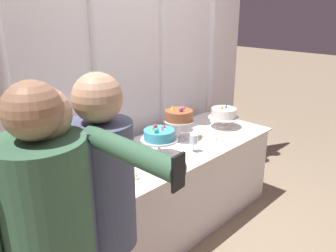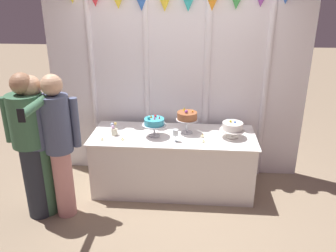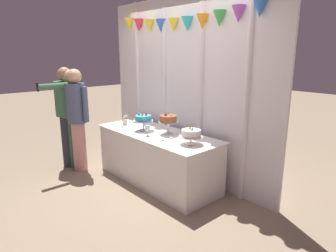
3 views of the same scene
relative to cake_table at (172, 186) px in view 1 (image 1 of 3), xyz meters
The scene contains 14 objects.
ground_plane 0.39m from the cake_table, 90.00° to the right, with size 24.00×24.00×0.00m, color gray.
draped_curtain 1.17m from the cake_table, 88.53° to the left, with size 3.32×0.17×2.66m.
cake_table is the anchor object (origin of this frame).
cake_display_leftmost 0.60m from the cake_table, 162.94° to the right, with size 0.29×0.29×0.27m.
cake_display_center 0.61m from the cake_table, 24.03° to the left, with size 0.27×0.27×0.32m.
cake_display_rightmost 0.86m from the cake_table, ahead, with size 0.30×0.30×0.23m.
wine_glass 0.52m from the cake_table, 78.68° to the right, with size 0.07×0.07×0.15m.
flower_vase 0.84m from the cake_table, behind, with size 0.09×0.10×0.15m.
tealight_far_left 0.93m from the cake_table, 164.29° to the right, with size 0.04×0.04×0.03m.
tealight_near_left 0.72m from the cake_table, 160.64° to the right, with size 0.05×0.05×0.03m.
tealight_near_right 0.52m from the cake_table, ahead, with size 0.05×0.05×0.04m.
tealight_far_right 0.56m from the cake_table, 28.47° to the right, with size 0.04×0.04×0.03m.
guest_man_pink_jacket 1.62m from the cake_table, 155.98° to the right, with size 0.47×0.46×1.60m.
guest_man_dark_suit 1.44m from the cake_table, 150.89° to the right, with size 0.44×0.37×1.62m.
Camera 1 is at (-1.99, -1.74, 1.89)m, focal length 37.31 mm.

